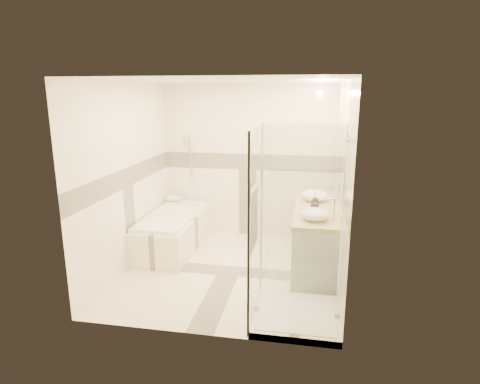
% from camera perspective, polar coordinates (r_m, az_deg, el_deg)
% --- Properties ---
extents(room, '(2.82, 3.02, 2.52)m').
position_cam_1_polar(room, '(5.16, -0.96, 1.64)').
color(room, '#F6E7C4').
rests_on(room, ground).
extents(bathtub, '(0.75, 1.70, 0.56)m').
position_cam_1_polar(bathtub, '(6.29, -9.51, -5.26)').
color(bathtub, '#FBECC9').
rests_on(bathtub, ground).
extents(vanity, '(0.58, 1.62, 0.85)m').
position_cam_1_polar(vanity, '(5.57, 10.59, -6.57)').
color(vanity, white).
rests_on(vanity, ground).
extents(shower_enclosure, '(0.96, 0.93, 2.04)m').
position_cam_1_polar(shower_enclosure, '(4.37, 6.71, -11.21)').
color(shower_enclosure, '#FBECC9').
rests_on(shower_enclosure, ground).
extents(vessel_sink_near, '(0.40, 0.40, 0.16)m').
position_cam_1_polar(vessel_sink_near, '(5.83, 10.62, -0.46)').
color(vessel_sink_near, white).
rests_on(vessel_sink_near, vanity).
extents(vessel_sink_far, '(0.36, 0.36, 0.15)m').
position_cam_1_polar(vessel_sink_far, '(4.96, 10.60, -3.11)').
color(vessel_sink_far, white).
rests_on(vessel_sink_far, vanity).
extents(faucet_near, '(0.11, 0.03, 0.28)m').
position_cam_1_polar(faucet_near, '(5.82, 12.77, 0.22)').
color(faucet_near, silver).
rests_on(faucet_near, vanity).
extents(faucet_far, '(0.12, 0.03, 0.29)m').
position_cam_1_polar(faucet_far, '(4.94, 13.15, -2.17)').
color(faucet_far, silver).
rests_on(faucet_far, vanity).
extents(amenity_bottle_a, '(0.08, 0.09, 0.19)m').
position_cam_1_polar(amenity_bottle_a, '(5.45, 10.62, -1.33)').
color(amenity_bottle_a, black).
rests_on(amenity_bottle_a, vanity).
extents(amenity_bottle_b, '(0.15, 0.15, 0.15)m').
position_cam_1_polar(amenity_bottle_b, '(5.42, 10.61, -1.64)').
color(amenity_bottle_b, black).
rests_on(amenity_bottle_b, vanity).
extents(folded_towels, '(0.17, 0.25, 0.07)m').
position_cam_1_polar(folded_towels, '(6.08, 10.60, -0.30)').
color(folded_towels, white).
rests_on(folded_towels, vanity).
extents(rolled_towel, '(0.23, 0.11, 0.11)m').
position_cam_1_polar(rolled_towel, '(6.87, -9.32, -0.93)').
color(rolled_towel, white).
rests_on(rolled_towel, bathtub).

